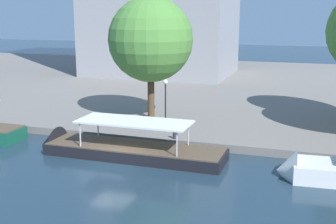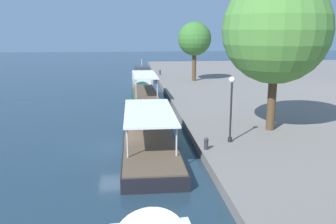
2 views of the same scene
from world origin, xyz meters
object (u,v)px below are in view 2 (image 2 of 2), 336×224
Objects in this scene: tour_boat_2 at (149,141)px; tree_0 at (195,39)px; tree_1 at (281,29)px; motor_yacht_0 at (142,77)px; tour_boat_1 at (144,97)px; mooring_bollard_0 at (206,143)px; lamp_post at (231,104)px; mooring_bollard_1 at (160,72)px.

tree_0 reaches higher than tour_boat_2.
motor_yacht_0 is at bearing -164.66° from tree_1.
tree_0 is at bearing -35.10° from tour_boat_1.
tour_boat_2 reaches higher than mooring_bollard_0.
tree_1 reaches higher than tour_boat_2.
mooring_bollard_0 is at bearing -55.79° from tree_1.
tour_boat_2 is at bearing -16.44° from tree_0.
tree_0 is (-11.16, 7.55, 5.97)m from tour_boat_1.
tree_1 reaches higher than mooring_bollard_0.
mooring_bollard_0 is 3.08m from lamp_post.
tree_0 is at bearing -177.35° from tree_1.
mooring_bollard_1 is at bearing -177.70° from lamp_post.
motor_yacht_0 is 16.20m from tour_boat_1.
tour_boat_1 is 0.95× the size of tour_boat_2.
tree_0 is (7.54, 4.26, 5.37)m from mooring_bollard_1.
mooring_bollard_0 is 0.95× the size of mooring_bollard_1.
tour_boat_1 is 17.01× the size of mooring_bollard_1.
tour_boat_2 is 1.71× the size of tree_0.
tree_0 reaches higher than mooring_bollard_0.
motor_yacht_0 reaches higher than mooring_bollard_0.
motor_yacht_0 is at bearing -50.68° from mooring_bollard_1.
mooring_bollard_1 is 0.19× the size of lamp_post.
motor_yacht_0 is 35.15m from mooring_bollard_0.
tree_0 is 0.76× the size of tree_1.
mooring_bollard_1 is at bearing -53.57° from motor_yacht_0.
tour_boat_1 is at bearing -171.19° from mooring_bollard_0.
tour_boat_1 is 18.34m from lamp_post.
motor_yacht_0 is 0.65× the size of tour_boat_1.
tree_1 reaches higher than motor_yacht_0.
mooring_bollard_0 is at bearing -53.87° from lamp_post.
mooring_bollard_1 is 0.07× the size of tree_1.
tour_boat_1 is at bearing -164.84° from lamp_post.
tree_0 is 26.09m from tree_1.
lamp_post is (-1.33, 1.82, 2.09)m from mooring_bollard_0.
lamp_post is at bearing 2.30° from mooring_bollard_1.
mooring_bollard_0 is (3.13, 3.30, 0.71)m from tour_boat_2.
mooring_bollard_0 is at bearing -178.52° from motor_yacht_0.
tree_1 is (14.87, 8.76, 7.25)m from tour_boat_1.
mooring_bollard_0 is at bearing -8.77° from tree_0.
lamp_post reaches higher than tour_boat_2.
lamp_post is at bearing -56.69° from tree_1.
lamp_post reaches higher than tour_boat_1.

